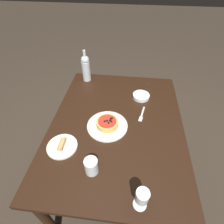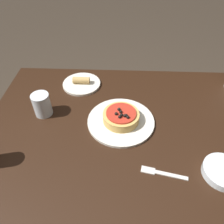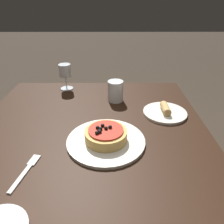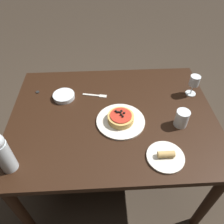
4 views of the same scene
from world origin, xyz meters
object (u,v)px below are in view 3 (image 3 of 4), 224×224
Objects in this scene: fork at (27,170)px; dining_table at (89,168)px; wine_glass at (65,72)px; side_plate at (165,112)px; dinner_plate at (106,141)px; water_cup at (115,91)px; pizza at (106,135)px.

dining_table is at bearing -49.13° from fork.
dining_table is at bearing 17.35° from wine_glass.
fork is at bearing -55.18° from side_plate.
water_cup is at bearing 173.31° from dinner_plate.
dining_table is 12.12× the size of water_cup.
fork is (0.15, -0.25, -0.03)m from pizza.
dinner_plate is at bearing 25.07° from wine_glass.
pizza is 0.35m from water_cup.
dining_table is 0.43m from water_cup.
dinner_plate is 2.03× the size of wine_glass.
side_plate reaches higher than dinner_plate.
water_cup is at bearing 61.31° from wine_glass.
dinner_plate is at bearing 124.13° from dining_table.
pizza is 0.34m from side_plate.
dining_table is at bearing -14.97° from water_cup.
side_plate is at bearing -43.41° from fork.
dinner_plate is at bearing -47.77° from fork.
pizza is at bearing -6.74° from water_cup.
water_cup is at bearing -121.91° from side_plate.
fork reaches higher than dining_table.
water_cup is (-0.39, 0.11, 0.14)m from dining_table.
wine_glass reaches higher than fork.
fork is at bearing -1.14° from wine_glass.
fork is (0.15, -0.25, -0.00)m from dinner_plate.
wine_glass reaches higher than dinner_plate.
wine_glass is at bearing -118.69° from water_cup.
side_plate is (0.14, 0.22, -0.04)m from water_cup.
dining_table is at bearing -55.87° from dinner_plate.
pizza is 1.49× the size of water_cup.
dinner_plate is 0.34m from side_plate.
pizza is at bearing -47.75° from fork.
pizza is at bearing -77.37° from dinner_plate.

